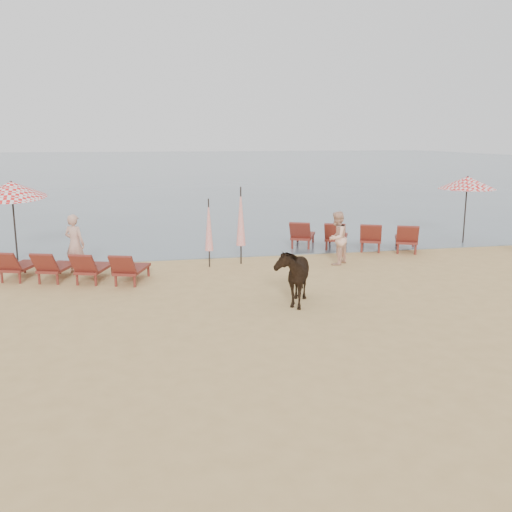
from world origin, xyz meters
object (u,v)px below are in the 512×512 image
(lounger_cluster_right, at_px, (353,236))
(cow, at_px, (293,275))
(umbrella_open_right, at_px, (467,183))
(umbrella_open_left_b, at_px, (11,189))
(umbrella_closed_right, at_px, (209,225))
(lounger_cluster_left, at_px, (73,267))
(beachgoer_left, at_px, (75,244))
(beachgoer_right_a, at_px, (337,238))
(umbrella_closed_left, at_px, (241,217))

(lounger_cluster_right, xyz_separation_m, cow, (-4.03, -6.15, 0.23))
(lounger_cluster_right, distance_m, umbrella_open_right, 5.04)
(umbrella_open_right, xyz_separation_m, cow, (-8.70, -6.46, -1.62))
(lounger_cluster_right, bearing_deg, umbrella_open_left_b, -158.31)
(umbrella_closed_right, relative_size, cow, 1.26)
(umbrella_closed_right, bearing_deg, lounger_cluster_left, -165.33)
(beachgoer_left, bearing_deg, umbrella_open_left_b, -14.07)
(beachgoer_right_a, bearing_deg, umbrella_closed_right, -50.44)
(beachgoer_right_a, bearing_deg, beachgoer_left, -47.44)
(umbrella_closed_right, distance_m, beachgoer_left, 4.11)
(lounger_cluster_left, bearing_deg, lounger_cluster_right, 34.95)
(umbrella_open_left_b, relative_size, cow, 1.60)
(lounger_cluster_left, distance_m, beachgoer_left, 1.20)
(umbrella_closed_left, xyz_separation_m, beachgoer_left, (-5.16, -0.20, -0.64))
(lounger_cluster_right, height_order, umbrella_closed_right, umbrella_closed_right)
(umbrella_open_left_b, xyz_separation_m, umbrella_closed_left, (7.24, -1.94, -0.85))
(umbrella_open_right, height_order, umbrella_closed_left, umbrella_open_right)
(beachgoer_left, bearing_deg, lounger_cluster_right, -138.43)
(lounger_cluster_right, height_order, cow, cow)
(lounger_cluster_left, relative_size, umbrella_closed_left, 1.73)
(lounger_cluster_left, distance_m, umbrella_open_left_b, 4.34)
(lounger_cluster_right, xyz_separation_m, umbrella_closed_left, (-4.46, -1.47, 1.05))
(lounger_cluster_left, bearing_deg, beachgoer_left, 109.88)
(cow, xyz_separation_m, beachgoer_left, (-5.59, 4.49, 0.17))
(umbrella_open_left_b, xyz_separation_m, umbrella_closed_right, (6.17, -2.19, -1.05))
(umbrella_closed_left, bearing_deg, beachgoer_left, -177.78)
(beachgoer_left, bearing_deg, umbrella_closed_right, -148.86)
(lounger_cluster_left, distance_m, lounger_cluster_right, 9.99)
(lounger_cluster_right, xyz_separation_m, umbrella_open_right, (4.67, 0.31, 1.85))
(lounger_cluster_left, relative_size, beachgoer_right_a, 2.52)
(lounger_cluster_right, height_order, beachgoer_right_a, beachgoer_right_a)
(umbrella_open_left_b, distance_m, beachgoer_right_a, 10.72)
(lounger_cluster_right, bearing_deg, umbrella_closed_right, -138.80)
(lounger_cluster_left, distance_m, beachgoer_right_a, 8.19)
(lounger_cluster_left, xyz_separation_m, cow, (5.57, -3.38, 0.29))
(umbrella_closed_left, distance_m, cow, 4.78)
(umbrella_open_left_b, bearing_deg, umbrella_closed_right, -10.26)
(lounger_cluster_left, xyz_separation_m, lounger_cluster_right, (9.60, 2.77, 0.06))
(lounger_cluster_left, bearing_deg, cow, -12.40)
(umbrella_closed_right, bearing_deg, beachgoer_left, 179.39)
(umbrella_open_right, bearing_deg, beachgoer_right_a, -162.95)
(lounger_cluster_right, relative_size, beachgoer_left, 2.72)
(lounger_cluster_right, bearing_deg, cow, -99.21)
(lounger_cluster_left, distance_m, cow, 6.52)
(lounger_cluster_right, height_order, umbrella_open_left_b, umbrella_open_left_b)
(cow, bearing_deg, umbrella_closed_right, 128.35)
(umbrella_closed_left, height_order, cow, umbrella_closed_left)
(umbrella_closed_left, bearing_deg, beachgoer_right_a, -13.43)
(lounger_cluster_left, distance_m, umbrella_open_right, 14.73)
(umbrella_open_left_b, bearing_deg, umbrella_open_right, 8.68)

